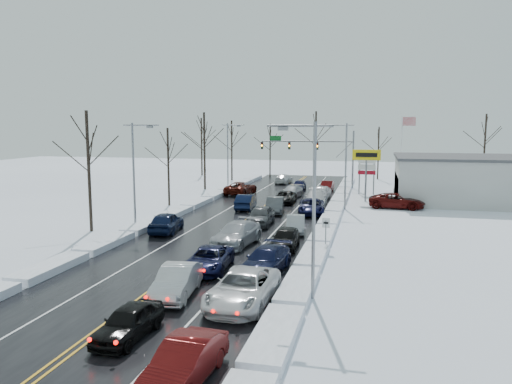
% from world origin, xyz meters
% --- Properties ---
extents(ground, '(160.00, 160.00, 0.00)m').
position_xyz_m(ground, '(0.00, 0.00, 0.00)').
color(ground, white).
rests_on(ground, ground).
extents(road_surface, '(14.00, 84.00, 0.01)m').
position_xyz_m(road_surface, '(0.00, 2.00, 0.01)').
color(road_surface, black).
rests_on(road_surface, ground).
extents(snow_bank_left, '(1.68, 72.00, 0.50)m').
position_xyz_m(snow_bank_left, '(-7.60, 2.00, 0.00)').
color(snow_bank_left, white).
rests_on(snow_bank_left, ground).
extents(snow_bank_right, '(1.68, 72.00, 0.50)m').
position_xyz_m(snow_bank_right, '(7.60, 2.00, 0.00)').
color(snow_bank_right, white).
rests_on(snow_bank_right, ground).
extents(traffic_signal_mast, '(13.28, 0.39, 8.00)m').
position_xyz_m(traffic_signal_mast, '(3.45, 27.99, 5.48)').
color(traffic_signal_mast, slate).
rests_on(traffic_signal_mast, ground).
extents(tires_plus_sign, '(3.20, 0.34, 6.00)m').
position_xyz_m(tires_plus_sign, '(10.50, 15.99, 4.99)').
color(tires_plus_sign, slate).
rests_on(tires_plus_sign, ground).
extents(used_vehicles_sign, '(2.20, 0.22, 4.65)m').
position_xyz_m(used_vehicles_sign, '(10.50, 22.00, 3.32)').
color(used_vehicles_sign, slate).
rests_on(used_vehicles_sign, ground).
extents(speed_limit_sign, '(0.55, 0.09, 2.35)m').
position_xyz_m(speed_limit_sign, '(8.20, -8.00, 1.63)').
color(speed_limit_sign, slate).
rests_on(speed_limit_sign, ground).
extents(flagpole, '(1.87, 1.20, 10.00)m').
position_xyz_m(flagpole, '(15.17, 30.00, 5.93)').
color(flagpole, silver).
rests_on(flagpole, ground).
extents(dealership_building, '(20.40, 12.40, 5.30)m').
position_xyz_m(dealership_building, '(23.98, 18.00, 2.66)').
color(dealership_building, '#B7B7B2').
rests_on(dealership_building, ground).
extents(streetlight_se, '(3.20, 0.25, 9.00)m').
position_xyz_m(streetlight_se, '(8.30, -18.00, 5.31)').
color(streetlight_se, slate).
rests_on(streetlight_se, ground).
extents(streetlight_ne, '(3.20, 0.25, 9.00)m').
position_xyz_m(streetlight_ne, '(8.30, 10.00, 5.31)').
color(streetlight_ne, slate).
rests_on(streetlight_ne, ground).
extents(streetlight_sw, '(3.20, 0.25, 9.00)m').
position_xyz_m(streetlight_sw, '(-8.30, -4.00, 5.31)').
color(streetlight_sw, slate).
rests_on(streetlight_sw, ground).
extents(streetlight_nw, '(3.20, 0.25, 9.00)m').
position_xyz_m(streetlight_nw, '(-8.30, 24.00, 5.31)').
color(streetlight_nw, slate).
rests_on(streetlight_nw, ground).
extents(tree_left_b, '(4.00, 4.00, 10.00)m').
position_xyz_m(tree_left_b, '(-11.50, -6.00, 6.99)').
color(tree_left_b, '#2D231C').
rests_on(tree_left_b, ground).
extents(tree_left_c, '(3.40, 3.40, 8.50)m').
position_xyz_m(tree_left_c, '(-10.50, 8.00, 5.94)').
color(tree_left_c, '#2D231C').
rests_on(tree_left_c, ground).
extents(tree_left_d, '(4.20, 4.20, 10.50)m').
position_xyz_m(tree_left_d, '(-11.20, 22.00, 7.33)').
color(tree_left_d, '#2D231C').
rests_on(tree_left_d, ground).
extents(tree_left_e, '(3.80, 3.80, 9.50)m').
position_xyz_m(tree_left_e, '(-10.80, 34.00, 6.64)').
color(tree_left_e, '#2D231C').
rests_on(tree_left_e, ground).
extents(tree_far_a, '(4.00, 4.00, 10.00)m').
position_xyz_m(tree_far_a, '(-18.00, 40.00, 6.99)').
color(tree_far_a, '#2D231C').
rests_on(tree_far_a, ground).
extents(tree_far_b, '(3.60, 3.60, 9.00)m').
position_xyz_m(tree_far_b, '(-6.00, 41.00, 6.29)').
color(tree_far_b, '#2D231C').
rests_on(tree_far_b, ground).
extents(tree_far_c, '(4.40, 4.40, 11.00)m').
position_xyz_m(tree_far_c, '(2.00, 39.00, 7.68)').
color(tree_far_c, '#2D231C').
rests_on(tree_far_c, ground).
extents(tree_far_d, '(3.40, 3.40, 8.50)m').
position_xyz_m(tree_far_d, '(12.00, 40.50, 5.94)').
color(tree_far_d, '#2D231C').
rests_on(tree_far_d, ground).
extents(tree_far_e, '(4.20, 4.20, 10.50)m').
position_xyz_m(tree_far_e, '(28.00, 41.00, 7.33)').
color(tree_far_e, '#2D231C').
rests_on(tree_far_e, ground).
extents(queued_car_0, '(1.86, 4.16, 1.39)m').
position_xyz_m(queued_car_0, '(1.59, -24.55, 0.00)').
color(queued_car_0, black).
rests_on(queued_car_0, ground).
extents(queued_car_1, '(2.21, 5.00, 1.60)m').
position_xyz_m(queued_car_1, '(1.59, -19.27, 0.00)').
color(queued_car_1, silver).
rests_on(queued_car_1, ground).
extents(queued_car_2, '(2.70, 5.21, 1.40)m').
position_xyz_m(queued_car_2, '(1.73, -14.49, 0.00)').
color(queued_car_2, black).
rests_on(queued_car_2, ground).
extents(queued_car_3, '(3.11, 6.06, 1.68)m').
position_xyz_m(queued_car_3, '(1.64, -7.84, 0.00)').
color(queued_car_3, '#A5A7AD').
rests_on(queued_car_3, ground).
extents(queued_car_4, '(2.13, 5.06, 1.71)m').
position_xyz_m(queued_car_4, '(1.72, -0.27, 0.00)').
color(queued_car_4, '#404245').
rests_on(queued_car_4, ground).
extents(queued_car_5, '(2.29, 4.97, 1.58)m').
position_xyz_m(queued_car_5, '(1.77, 6.03, 0.00)').
color(queued_car_5, '#404245').
rests_on(queued_car_5, ground).
extents(queued_car_6, '(2.37, 4.92, 1.35)m').
position_xyz_m(queued_car_6, '(1.62, 12.55, 0.00)').
color(queued_car_6, black).
rests_on(queued_car_6, ground).
extents(queued_car_7, '(2.64, 5.13, 1.42)m').
position_xyz_m(queued_car_7, '(1.70, 17.11, 0.00)').
color(queued_car_7, '#94979B').
rests_on(queued_car_7, ground).
extents(queued_car_8, '(1.79, 4.19, 1.41)m').
position_xyz_m(queued_car_8, '(1.60, 23.85, 0.00)').
color(queued_car_8, black).
rests_on(queued_car_8, ground).
extents(queued_car_9, '(1.91, 4.64, 1.49)m').
position_xyz_m(queued_car_9, '(5.22, -27.42, 0.00)').
color(queued_car_9, '#540B0B').
rests_on(queued_car_9, ground).
extents(queued_car_10, '(2.96, 6.12, 1.68)m').
position_xyz_m(queued_car_10, '(5.24, -19.69, 0.00)').
color(queued_car_10, silver).
rests_on(queued_car_10, ground).
extents(queued_car_11, '(2.72, 5.40, 1.51)m').
position_xyz_m(queued_car_11, '(5.20, -14.08, 0.00)').
color(queued_car_11, black).
rests_on(queued_car_11, ground).
extents(queued_car_12, '(1.95, 4.51, 1.52)m').
position_xyz_m(queued_car_12, '(5.32, -7.97, 0.00)').
color(queued_car_12, black).
rests_on(queued_car_12, ground).
extents(queued_car_13, '(2.04, 4.41, 1.40)m').
position_xyz_m(queued_car_13, '(5.20, -2.50, 0.00)').
color(queued_car_13, '#94979C').
rests_on(queued_car_13, ground).
extents(queued_car_14, '(3.08, 5.69, 1.52)m').
position_xyz_m(queued_car_14, '(5.43, 6.31, 0.00)').
color(queued_car_14, black).
rests_on(queued_car_14, ground).
extents(queued_car_15, '(2.59, 5.83, 1.66)m').
position_xyz_m(queued_car_15, '(5.27, 11.58, 0.00)').
color(queued_car_15, silver).
rests_on(queued_car_15, ground).
extents(queued_car_16, '(2.44, 5.05, 1.66)m').
position_xyz_m(queued_car_16, '(5.31, 16.20, 0.00)').
color(queued_car_16, silver).
rests_on(queued_car_16, ground).
extents(queued_car_17, '(1.59, 4.30, 1.40)m').
position_xyz_m(queued_car_17, '(5.37, 23.53, 0.00)').
color(queued_car_17, '#540B0B').
rests_on(queued_car_17, ground).
extents(oncoming_car_0, '(2.10, 4.93, 1.58)m').
position_xyz_m(oncoming_car_0, '(-1.65, 7.52, 0.00)').
color(oncoming_car_0, black).
rests_on(oncoming_car_0, ground).
extents(oncoming_car_1, '(3.45, 6.17, 1.63)m').
position_xyz_m(oncoming_car_1, '(-5.07, 18.26, 0.00)').
color(oncoming_car_1, '#491109').
rests_on(oncoming_car_1, ground).
extents(oncoming_car_2, '(2.32, 5.00, 1.41)m').
position_xyz_m(oncoming_car_2, '(-1.88, 31.31, 0.00)').
color(oncoming_car_2, silver).
rests_on(oncoming_car_2, ground).
extents(oncoming_car_3, '(2.66, 5.25, 1.71)m').
position_xyz_m(oncoming_car_3, '(-5.21, -4.95, 0.00)').
color(oncoming_car_3, '#0B1532').
rests_on(oncoming_car_3, ground).
extents(parked_car_0, '(6.04, 3.26, 1.61)m').
position_xyz_m(parked_car_0, '(13.85, 11.82, 0.00)').
color(parked_car_0, '#460A09').
rests_on(parked_car_0, ground).
extents(parked_car_1, '(2.10, 4.89, 1.40)m').
position_xyz_m(parked_car_1, '(17.11, 15.08, 0.00)').
color(parked_car_1, '#434548').
rests_on(parked_car_1, ground).
extents(parked_car_2, '(2.48, 4.93, 1.61)m').
position_xyz_m(parked_car_2, '(15.12, 22.83, 0.00)').
color(parked_car_2, black).
rests_on(parked_car_2, ground).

